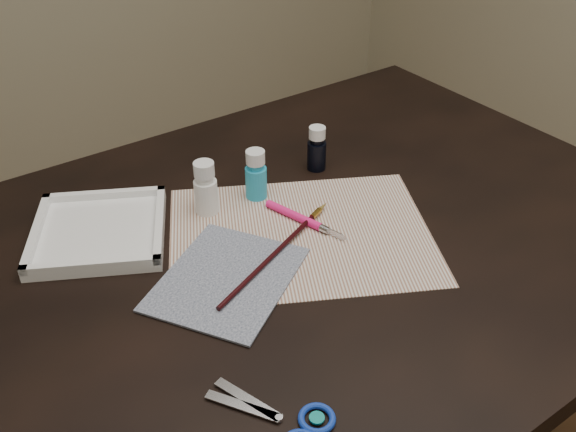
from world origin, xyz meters
TOP-DOWN VIEW (x-y plane):
  - table at (0.00, 0.00)m, footprint 1.30×0.90m
  - paper at (0.03, 0.00)m, footprint 0.52×0.48m
  - canvas at (-0.13, -0.02)m, footprint 0.28×0.27m
  - paint_bottle_white at (-0.06, 0.15)m, footprint 0.04×0.04m
  - paint_bottle_cyan at (0.03, 0.14)m, footprint 0.04×0.04m
  - paint_bottle_navy at (0.18, 0.16)m, footprint 0.05×0.05m
  - paintbrush at (-0.03, -0.02)m, footprint 0.29×0.13m
  - craft_knife at (0.05, 0.02)m, footprint 0.06×0.16m
  - scissors at (-0.22, -0.26)m, footprint 0.17×0.19m
  - palette_tray at (-0.24, 0.19)m, footprint 0.28×0.28m

SIDE VIEW (x-z plane):
  - table at x=0.00m, z-range 0.00..0.75m
  - paper at x=0.03m, z-range 0.75..0.75m
  - canvas at x=-0.13m, z-range 0.75..0.76m
  - scissors at x=-0.22m, z-range 0.75..0.76m
  - craft_knife at x=0.05m, z-range 0.75..0.76m
  - paintbrush at x=-0.03m, z-range 0.76..0.76m
  - palette_tray at x=-0.24m, z-range 0.75..0.77m
  - paint_bottle_navy at x=0.18m, z-range 0.75..0.84m
  - paint_bottle_cyan at x=0.03m, z-range 0.75..0.84m
  - paint_bottle_white at x=-0.06m, z-range 0.75..0.85m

